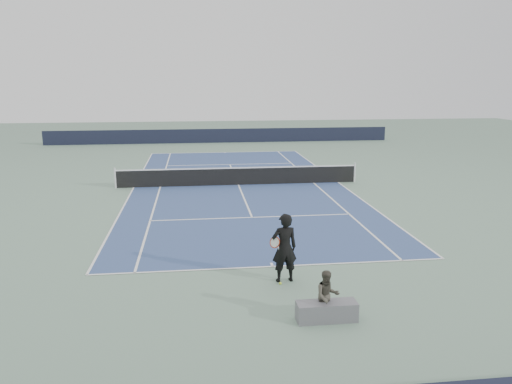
{
  "coord_description": "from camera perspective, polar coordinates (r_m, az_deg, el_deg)",
  "views": [
    {
      "loc": [
        -2.24,
        -25.98,
        5.64
      ],
      "look_at": [
        0.15,
        -6.49,
        1.1
      ],
      "focal_mm": 35.0,
      "sensor_mm": 36.0,
      "label": 1
    }
  ],
  "objects": [
    {
      "name": "tennis_net",
      "position": [
        26.57,
        -2.04,
        1.87
      ],
      "size": [
        12.9,
        0.1,
        1.07
      ],
      "color": "silver",
      "rests_on": "ground"
    },
    {
      "name": "ground",
      "position": [
        26.67,
        -2.03,
        0.8
      ],
      "size": [
        80.0,
        80.0,
        0.0
      ],
      "primitive_type": "plane",
      "color": "slate"
    },
    {
      "name": "court_surface",
      "position": [
        26.67,
        -2.03,
        0.82
      ],
      "size": [
        10.97,
        23.77,
        0.01
      ],
      "primitive_type": "cube",
      "color": "#324878",
      "rests_on": "ground"
    },
    {
      "name": "tennis_ball",
      "position": [
        14.12,
        2.8,
        -10.37
      ],
      "size": [
        0.07,
        0.07,
        0.07
      ],
      "primitive_type": "sphere",
      "color": "#C6DE2D",
      "rests_on": "ground"
    },
    {
      "name": "tennis_player",
      "position": [
        14.0,
        3.26,
        -6.38
      ],
      "size": [
        0.85,
        0.61,
        1.98
      ],
      "color": "black",
      "rests_on": "ground"
    },
    {
      "name": "windscreen_far",
      "position": [
        44.21,
        -4.08,
        6.44
      ],
      "size": [
        30.0,
        0.25,
        1.2
      ],
      "primitive_type": "cube",
      "color": "black",
      "rests_on": "ground"
    },
    {
      "name": "spectator_bench",
      "position": [
        12.14,
        8.1,
        -12.46
      ],
      "size": [
        1.45,
        0.52,
        1.24
      ],
      "color": "slate",
      "rests_on": "ground"
    }
  ]
}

